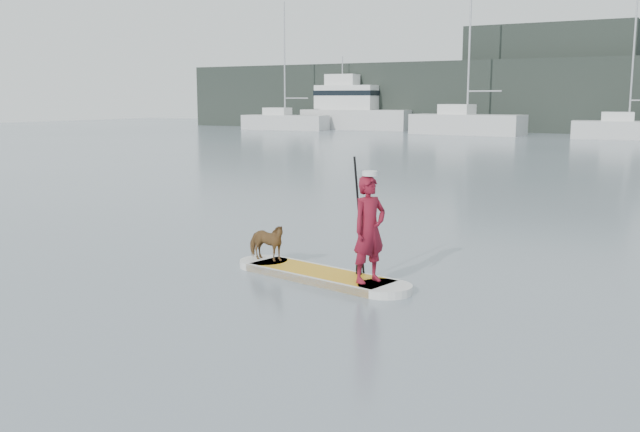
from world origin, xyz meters
The scene contains 11 objects.
ground centered at (0.00, 0.00, 0.00)m, with size 140.00×140.00×0.00m, color slate.
paddleboard centered at (-1.87, -0.17, 0.06)m, with size 3.25×1.29×0.12m.
paddler centered at (-0.93, -0.36, 0.91)m, with size 0.57×0.38×1.57m, color maroon.
white_cap centered at (-0.93, -0.36, 1.73)m, with size 0.22×0.22×0.07m, color silver.
dog centered at (-3.03, 0.06, 0.43)m, with size 0.34×0.74×0.63m, color brown.
paddle centered at (-1.26, -0.04, 0.80)m, with size 0.10×0.30×2.00m.
sailboat_a centered at (-31.13, 45.16, 0.78)m, with size 7.94×3.27×11.20m.
sailboat_c centered at (-14.15, 44.87, 0.93)m, with size 8.89×3.46×12.51m.
sailboat_d centered at (-2.38, 44.13, 0.79)m, with size 7.74×3.42×11.01m.
motor_yacht_b centered at (-26.13, 48.90, 1.84)m, with size 10.17×4.15×6.56m.
shore_building_west centered at (-10.00, 54.00, 4.50)m, with size 14.00×4.00×9.00m, color black.
Camera 1 is at (3.46, -9.61, 2.79)m, focal length 40.00 mm.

